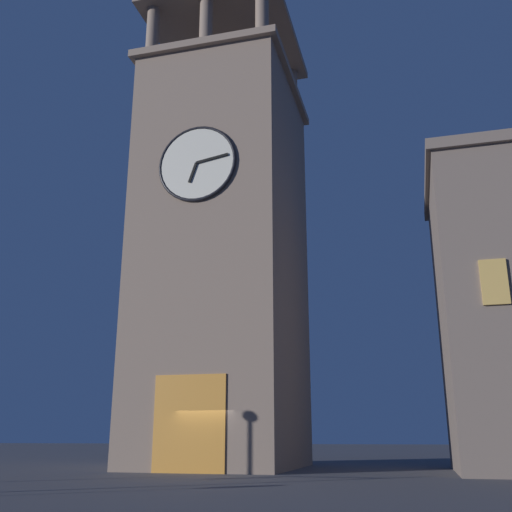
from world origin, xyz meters
TOP-DOWN VIEW (x-y plane):
  - ground_plane at (0.00, 0.00)m, footprint 200.00×200.00m
  - clocktower at (0.68, -3.91)m, footprint 7.91×9.47m

SIDE VIEW (x-z plane):
  - ground_plane at x=0.00m, z-range 0.00..0.00m
  - clocktower at x=0.68m, z-range -2.77..24.40m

